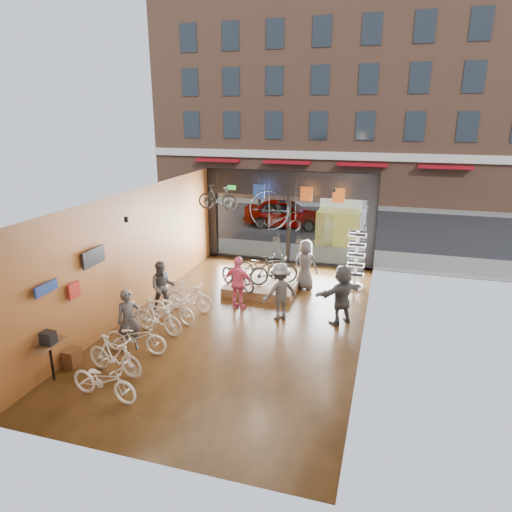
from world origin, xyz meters
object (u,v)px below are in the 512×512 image
at_px(display_platform, 262,288).
at_px(floor_bike_1, 114,355).
at_px(floor_bike_0, 104,380).
at_px(display_bike_mid, 274,270).
at_px(customer_4, 305,265).
at_px(sunglasses_rack, 356,260).
at_px(floor_bike_4, 172,308).
at_px(penny_farthing, 277,212).
at_px(floor_bike_3, 158,317).
at_px(customer_5, 342,294).
at_px(display_bike_right, 260,266).
at_px(box_truck, 343,213).
at_px(street_car, 286,213).
at_px(customer_3, 280,292).
at_px(floor_bike_2, 136,337).
at_px(customer_2, 239,283).
at_px(customer_1, 163,287).
at_px(floor_bike_5, 190,297).
at_px(hung_bike, 217,197).
at_px(customer_0, 129,320).
at_px(display_bike_left, 238,275).

bearing_deg(display_platform, floor_bike_1, -107.59).
xyz_separation_m(floor_bike_0, display_bike_mid, (2.00, 7.05, 0.38)).
distance_m(display_bike_mid, customer_4, 1.18).
distance_m(customer_4, sunglasses_rack, 1.79).
xyz_separation_m(floor_bike_4, penny_farthing, (2.00, 4.80, 2.06)).
xyz_separation_m(floor_bike_3, customer_5, (4.89, 2.15, 0.41)).
xyz_separation_m(floor_bike_0, customer_5, (4.52, 5.28, 0.47)).
height_order(display_bike_right, customer_4, customer_4).
relative_size(floor_bike_0, display_platform, 0.70).
height_order(box_truck, sunglasses_rack, box_truck).
relative_size(street_car, sunglasses_rack, 2.15).
xyz_separation_m(floor_bike_1, display_bike_mid, (2.35, 6.12, 0.34)).
height_order(floor_bike_1, customer_3, customer_3).
relative_size(floor_bike_4, customer_5, 0.92).
bearing_deg(floor_bike_4, floor_bike_2, -167.94).
bearing_deg(display_platform, floor_bike_3, -116.81).
distance_m(display_bike_right, customer_2, 2.18).
xyz_separation_m(box_truck, floor_bike_2, (-3.79, -13.57, -0.75)).
bearing_deg(floor_bike_4, customer_4, -27.07).
distance_m(display_bike_right, customer_1, 3.82).
xyz_separation_m(box_truck, floor_bike_4, (-3.73, -11.60, -0.75)).
distance_m(floor_bike_2, floor_bike_5, 2.81).
distance_m(box_truck, floor_bike_3, 12.98).
height_order(floor_bike_3, sunglasses_rack, sunglasses_rack).
height_order(customer_3, hung_bike, hung_bike).
xyz_separation_m(display_bike_mid, customer_5, (2.52, -1.77, 0.09)).
xyz_separation_m(floor_bike_0, floor_bike_1, (-0.34, 0.93, 0.04)).
height_order(street_car, floor_bike_1, street_car).
bearing_deg(sunglasses_rack, customer_1, -141.90).
bearing_deg(floor_bike_2, customer_3, -50.11).
distance_m(floor_bike_4, floor_bike_5, 0.85).
bearing_deg(customer_0, display_platform, 24.93).
relative_size(street_car, floor_bike_0, 2.70).
xyz_separation_m(floor_bike_0, floor_bike_3, (-0.37, 3.13, 0.05)).
bearing_deg(street_car, display_bike_mid, -169.41).
height_order(street_car, display_bike_mid, street_car).
distance_m(display_bike_mid, penny_farthing, 2.40).
bearing_deg(display_bike_left, floor_bike_4, -172.66).
distance_m(floor_bike_4, display_bike_right, 4.03).
xyz_separation_m(customer_0, customer_3, (3.33, 2.96, 0.05)).
height_order(floor_bike_5, customer_4, customer_4).
bearing_deg(customer_3, display_bike_right, -105.27).
relative_size(customer_3, customer_4, 0.98).
relative_size(floor_bike_0, customer_4, 0.93).
bearing_deg(display_bike_left, floor_bike_2, -162.16).
bearing_deg(floor_bike_5, floor_bike_4, 171.83).
bearing_deg(floor_bike_2, street_car, -7.30).
bearing_deg(display_platform, customer_1, -135.22).
relative_size(floor_bike_4, customer_3, 0.95).
distance_m(floor_bike_0, customer_5, 6.97).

